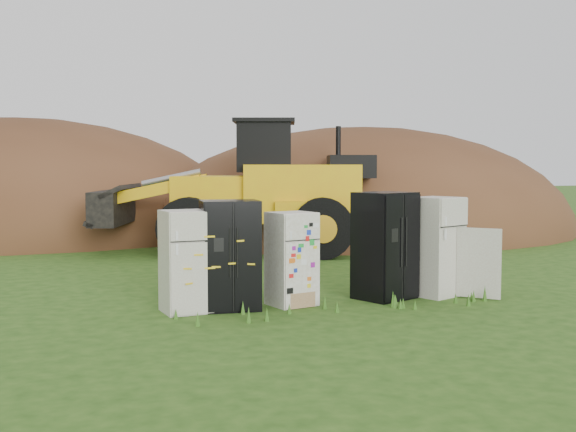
% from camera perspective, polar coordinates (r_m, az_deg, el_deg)
% --- Properties ---
extents(ground, '(120.00, 120.00, 0.00)m').
position_cam_1_polar(ground, '(12.98, 2.46, -6.88)').
color(ground, '#234813').
rests_on(ground, ground).
extents(fridge_leftmost, '(0.83, 0.80, 1.71)m').
position_cam_1_polar(fridge_leftmost, '(12.18, -8.09, -3.57)').
color(fridge_leftmost, silver).
rests_on(fridge_leftmost, ground).
extents(fridge_black_side, '(1.04, 0.86, 1.86)m').
position_cam_1_polar(fridge_black_side, '(12.33, -4.61, -3.08)').
color(fridge_black_side, black).
rests_on(fridge_black_side, ground).
extents(fridge_sticker, '(0.87, 0.83, 1.64)m').
position_cam_1_polar(fridge_sticker, '(12.65, 0.28, -3.40)').
color(fridge_sticker, white).
rests_on(fridge_sticker, ground).
extents(fridge_black_right, '(1.22, 1.13, 1.96)m').
position_cam_1_polar(fridge_black_right, '(13.38, 7.65, -2.33)').
color(fridge_black_right, black).
rests_on(fridge_black_right, ground).
extents(fridge_open_door, '(1.08, 1.05, 1.86)m').
position_cam_1_polar(fridge_open_door, '(13.85, 11.59, -2.37)').
color(fridge_open_door, silver).
rests_on(fridge_open_door, ground).
extents(wheel_loader, '(8.28, 5.40, 3.72)m').
position_cam_1_polar(wheel_loader, '(20.12, -4.51, 2.32)').
color(wheel_loader, orange).
rests_on(wheel_loader, ground).
extents(dirt_mound_right, '(15.81, 11.60, 7.61)m').
position_cam_1_polar(dirt_mound_right, '(25.77, 6.00, -1.46)').
color(dirt_mound_right, '#482917').
rests_on(dirt_mound_right, ground).
extents(dirt_mound_left, '(16.33, 12.25, 8.25)m').
position_cam_1_polar(dirt_mound_left, '(27.13, -20.48, -1.42)').
color(dirt_mound_left, '#482917').
rests_on(dirt_mound_left, ground).
extents(dirt_mound_back, '(15.55, 10.37, 4.98)m').
position_cam_1_polar(dirt_mound_back, '(30.58, -12.11, -0.66)').
color(dirt_mound_back, '#482917').
rests_on(dirt_mound_back, ground).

